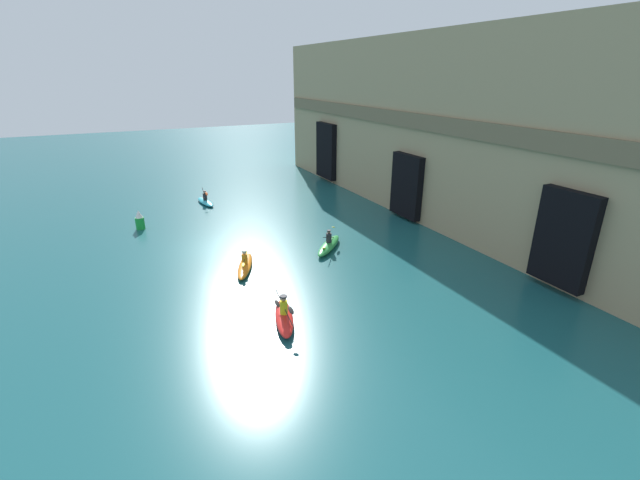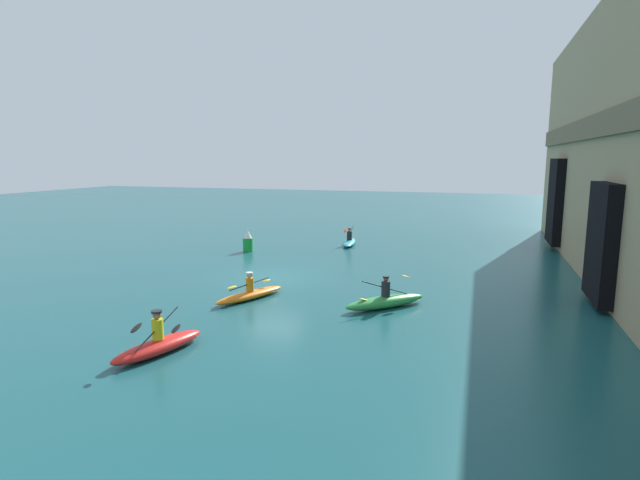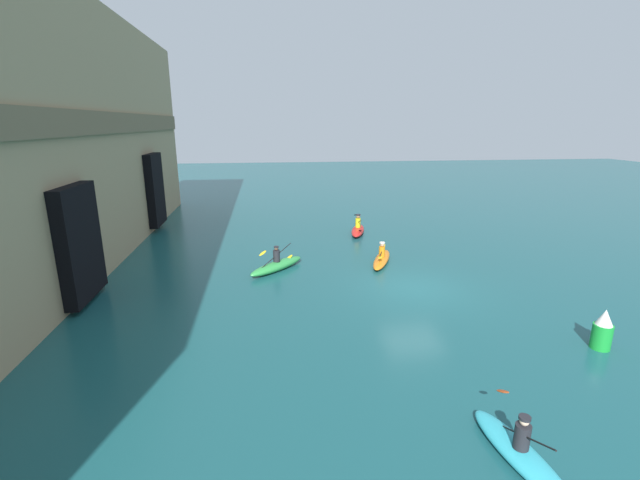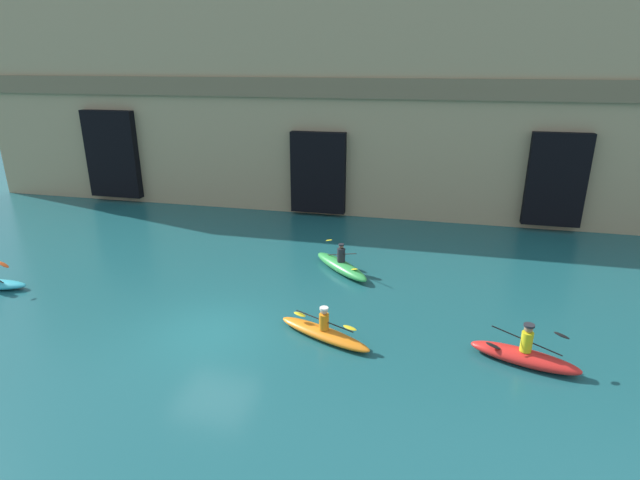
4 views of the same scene
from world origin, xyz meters
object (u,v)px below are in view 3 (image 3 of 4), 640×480
kayak_red (358,230)px  kayak_green (277,265)px  marker_buoy (603,331)px  kayak_cyan (520,452)px  kayak_orange (382,259)px

kayak_red → kayak_green: kayak_red is taller
kayak_red → marker_buoy: (-14.70, -4.41, 0.33)m
kayak_cyan → marker_buoy: bearing=-60.4°
kayak_cyan → kayak_orange: size_ratio=0.89×
kayak_red → kayak_green: 8.11m
marker_buoy → kayak_orange: bearing=26.3°
kayak_orange → kayak_green: 5.21m
kayak_red → kayak_cyan: size_ratio=1.05×
kayak_red → marker_buoy: size_ratio=2.37×
kayak_red → kayak_orange: kayak_red is taller
kayak_cyan → marker_buoy: 6.42m
marker_buoy → kayak_green: bearing=48.6°
kayak_cyan → kayak_green: kayak_green is taller
kayak_red → marker_buoy: bearing=-146.3°
kayak_cyan → kayak_orange: kayak_cyan is taller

